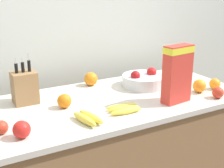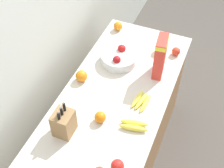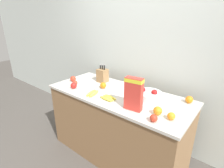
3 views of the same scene
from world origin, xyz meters
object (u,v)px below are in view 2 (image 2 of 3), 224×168
(orange_front_center, at_px, (160,49))
(apple_rightmost, at_px, (176,51))
(orange_by_cereal, at_px, (100,117))
(orange_mid_right, at_px, (118,26))
(banana_bunch_right, at_px, (134,125))
(apple_near_bananas, at_px, (117,166))
(banana_bunch_left, at_px, (141,101))
(cereal_box, at_px, (160,55))
(fruit_bowl, at_px, (119,58))
(orange_near_bowl, at_px, (82,76))
(orange_front_left, at_px, (165,40))
(knife_block, at_px, (64,123))

(orange_front_center, bearing_deg, apple_rightmost, -79.71)
(orange_by_cereal, xyz_separation_m, orange_mid_right, (0.99, 0.27, -0.00))
(banana_bunch_right, xyz_separation_m, orange_by_cereal, (-0.04, 0.23, 0.02))
(apple_near_bananas, bearing_deg, banana_bunch_left, 3.64)
(apple_near_bananas, bearing_deg, banana_bunch_right, 2.16)
(cereal_box, relative_size, apple_near_bananas, 4.13)
(fruit_bowl, distance_m, orange_front_center, 0.36)
(apple_rightmost, height_order, orange_near_bowl, orange_near_bowl)
(apple_rightmost, xyz_separation_m, orange_front_center, (-0.02, 0.13, 0.01))
(fruit_bowl, height_order, orange_by_cereal, fruit_bowl)
(orange_front_center, distance_m, orange_by_cereal, 0.85)
(fruit_bowl, xyz_separation_m, orange_by_cereal, (-0.60, -0.10, -0.00))
(cereal_box, distance_m, apple_rightmost, 0.31)
(banana_bunch_left, relative_size, orange_front_center, 2.35)
(orange_mid_right, bearing_deg, apple_near_bananas, -158.38)
(fruit_bowl, bearing_deg, orange_front_left, -36.80)
(knife_block, height_order, banana_bunch_left, knife_block)
(cereal_box, distance_m, fruit_bowl, 0.35)
(cereal_box, distance_m, orange_mid_right, 0.64)
(banana_bunch_left, bearing_deg, orange_front_left, 2.70)
(banana_bunch_left, bearing_deg, knife_block, 137.94)
(apple_rightmost, distance_m, orange_front_left, 0.17)
(fruit_bowl, bearing_deg, apple_rightmost, -57.29)
(banana_bunch_left, bearing_deg, orange_near_bowl, 85.71)
(banana_bunch_right, distance_m, orange_by_cereal, 0.23)
(fruit_bowl, bearing_deg, apple_near_bananas, -158.95)
(banana_bunch_left, distance_m, apple_rightmost, 0.60)
(knife_block, relative_size, orange_near_bowl, 3.18)
(orange_front_left, distance_m, orange_mid_right, 0.44)
(cereal_box, xyz_separation_m, orange_near_bowl, (-0.30, 0.51, -0.13))
(cereal_box, distance_m, apple_near_bananas, 0.90)
(banana_bunch_right, height_order, apple_rightmost, apple_rightmost)
(banana_bunch_right, distance_m, orange_near_bowl, 0.58)
(banana_bunch_right, height_order, orange_front_center, orange_front_center)
(cereal_box, height_order, banana_bunch_left, cereal_box)
(apple_near_bananas, bearing_deg, apple_rightmost, -2.99)
(orange_near_bowl, height_order, orange_front_left, orange_near_bowl)
(knife_block, bearing_deg, orange_mid_right, 4.29)
(orange_front_left, bearing_deg, apple_rightmost, -130.11)
(orange_by_cereal, distance_m, orange_mid_right, 1.02)
(apple_near_bananas, bearing_deg, orange_near_bowl, 41.96)
(apple_near_bananas, bearing_deg, orange_front_center, 3.62)
(orange_front_center, bearing_deg, orange_front_left, -1.24)
(apple_rightmost, height_order, orange_front_center, orange_front_center)
(fruit_bowl, xyz_separation_m, apple_rightmost, (0.26, -0.40, -0.01))
(cereal_box, height_order, apple_near_bananas, cereal_box)
(orange_front_center, bearing_deg, fruit_bowl, 130.86)
(banana_bunch_right, xyz_separation_m, orange_mid_right, (0.95, 0.49, 0.02))
(knife_block, bearing_deg, orange_front_left, -17.27)
(apple_rightmost, xyz_separation_m, orange_front_left, (0.11, 0.13, 0.00))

